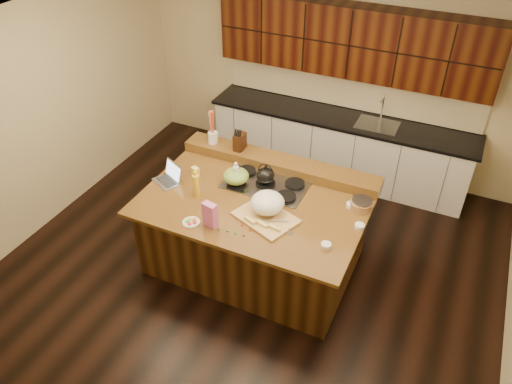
% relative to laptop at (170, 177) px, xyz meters
% --- Properties ---
extents(room, '(5.52, 5.02, 2.72)m').
position_rel_laptop_xyz_m(room, '(1.02, 0.07, 0.37)').
color(room, black).
rests_on(room, ground).
extents(island, '(2.40, 1.60, 0.92)m').
position_rel_laptop_xyz_m(island, '(1.02, 0.07, -0.51)').
color(island, black).
rests_on(island, ground).
extents(back_ledge, '(2.40, 0.30, 0.12)m').
position_rel_laptop_xyz_m(back_ledge, '(1.02, 0.77, 0.00)').
color(back_ledge, black).
rests_on(back_ledge, island).
extents(cooktop, '(0.92, 0.52, 0.05)m').
position_rel_laptop_xyz_m(cooktop, '(1.02, 0.37, -0.04)').
color(cooktop, gray).
rests_on(cooktop, island).
extents(back_counter, '(3.70, 0.66, 2.40)m').
position_rel_laptop_xyz_m(back_counter, '(1.32, 2.30, 0.01)').
color(back_counter, silver).
rests_on(back_counter, ground).
extents(kettle, '(0.25, 0.25, 0.18)m').
position_rel_laptop_xyz_m(kettle, '(1.02, 0.37, 0.08)').
color(kettle, black).
rests_on(kettle, cooktop).
extents(green_bowl, '(0.34, 0.34, 0.16)m').
position_rel_laptop_xyz_m(green_bowl, '(0.72, 0.24, 0.07)').
color(green_bowl, olive).
rests_on(green_bowl, cooktop).
extents(laptop, '(0.37, 0.35, 0.21)m').
position_rel_laptop_xyz_m(laptop, '(0.00, 0.00, 0.00)').
color(laptop, '#B7B7BC').
rests_on(laptop, island).
extents(oil_bottle, '(0.08, 0.08, 0.27)m').
position_rel_laptop_xyz_m(oil_bottle, '(0.42, -0.12, 0.08)').
color(oil_bottle, gold).
rests_on(oil_bottle, island).
extents(vinegar_bottle, '(0.08, 0.08, 0.25)m').
position_rel_laptop_xyz_m(vinegar_bottle, '(0.72, 0.24, 0.07)').
color(vinegar_bottle, silver).
rests_on(vinegar_bottle, island).
extents(wooden_tray, '(0.72, 0.63, 0.25)m').
position_rel_laptop_xyz_m(wooden_tray, '(1.24, -0.09, 0.05)').
color(wooden_tray, tan).
rests_on(wooden_tray, island).
extents(ramekin_a, '(0.13, 0.13, 0.04)m').
position_rel_laptop_xyz_m(ramekin_a, '(1.96, -0.30, -0.03)').
color(ramekin_a, white).
rests_on(ramekin_a, island).
extents(ramekin_b, '(0.13, 0.13, 0.04)m').
position_rel_laptop_xyz_m(ramekin_b, '(2.17, 0.11, -0.03)').
color(ramekin_b, white).
rests_on(ramekin_b, island).
extents(ramekin_c, '(0.11, 0.11, 0.04)m').
position_rel_laptop_xyz_m(ramekin_c, '(1.99, 0.40, -0.03)').
color(ramekin_c, white).
rests_on(ramekin_c, island).
extents(strainer_bowl, '(0.31, 0.31, 0.09)m').
position_rel_laptop_xyz_m(strainer_bowl, '(2.10, 0.43, -0.01)').
color(strainer_bowl, '#996B3F').
rests_on(strainer_bowl, island).
extents(kitchen_timer, '(0.11, 0.11, 0.07)m').
position_rel_laptop_xyz_m(kitchen_timer, '(1.56, -0.26, -0.02)').
color(kitchen_timer, silver).
rests_on(kitchen_timer, island).
extents(pink_bag, '(0.16, 0.11, 0.27)m').
position_rel_laptop_xyz_m(pink_bag, '(0.80, -0.48, 0.08)').
color(pink_bag, '#CF61A8').
rests_on(pink_bag, island).
extents(candy_plate, '(0.18, 0.18, 0.01)m').
position_rel_laptop_xyz_m(candy_plate, '(0.60, -0.53, -0.05)').
color(candy_plate, white).
rests_on(candy_plate, island).
extents(package_box, '(0.11, 0.09, 0.12)m').
position_rel_laptop_xyz_m(package_box, '(0.22, 0.19, 0.01)').
color(package_box, '#EACD52').
rests_on(package_box, island).
extents(utensil_crock, '(0.14, 0.14, 0.14)m').
position_rel_laptop_xyz_m(utensil_crock, '(0.14, 0.77, 0.13)').
color(utensil_crock, white).
rests_on(utensil_crock, back_ledge).
extents(knife_block, '(0.11, 0.17, 0.21)m').
position_rel_laptop_xyz_m(knife_block, '(0.50, 0.77, 0.17)').
color(knife_block, black).
rests_on(knife_block, back_ledge).
extents(gumdrop_0, '(0.02, 0.02, 0.02)m').
position_rel_laptop_xyz_m(gumdrop_0, '(0.78, -0.39, -0.05)').
color(gumdrop_0, red).
rests_on(gumdrop_0, island).
extents(gumdrop_1, '(0.02, 0.02, 0.02)m').
position_rel_laptop_xyz_m(gumdrop_1, '(1.17, -0.49, -0.05)').
color(gumdrop_1, '#198C26').
rests_on(gumdrop_1, island).
extents(gumdrop_2, '(0.02, 0.02, 0.02)m').
position_rel_laptop_xyz_m(gumdrop_2, '(1.16, -0.48, -0.05)').
color(gumdrop_2, red).
rests_on(gumdrop_2, island).
extents(gumdrop_3, '(0.02, 0.02, 0.02)m').
position_rel_laptop_xyz_m(gumdrop_3, '(1.00, -0.50, -0.05)').
color(gumdrop_3, '#198C26').
rests_on(gumdrop_3, island).
extents(gumdrop_4, '(0.02, 0.02, 0.02)m').
position_rel_laptop_xyz_m(gumdrop_4, '(1.08, -0.35, -0.05)').
color(gumdrop_4, red).
rests_on(gumdrop_4, island).
extents(gumdrop_5, '(0.02, 0.02, 0.02)m').
position_rel_laptop_xyz_m(gumdrop_5, '(0.90, -0.52, -0.05)').
color(gumdrop_5, '#198C26').
rests_on(gumdrop_5, island).
extents(gumdrop_6, '(0.02, 0.02, 0.02)m').
position_rel_laptop_xyz_m(gumdrop_6, '(1.18, -0.32, -0.05)').
color(gumdrop_6, red).
rests_on(gumdrop_6, island).
extents(gumdrop_7, '(0.02, 0.02, 0.02)m').
position_rel_laptop_xyz_m(gumdrop_7, '(1.08, -0.50, -0.05)').
color(gumdrop_7, '#198C26').
rests_on(gumdrop_7, island).
extents(gumdrop_8, '(0.02, 0.02, 0.02)m').
position_rel_laptop_xyz_m(gumdrop_8, '(1.19, -0.39, -0.05)').
color(gumdrop_8, red).
rests_on(gumdrop_8, island).
extents(gumdrop_9, '(0.02, 0.02, 0.02)m').
position_rel_laptop_xyz_m(gumdrop_9, '(0.78, -0.35, -0.05)').
color(gumdrop_9, '#198C26').
rests_on(gumdrop_9, island).
extents(gumdrop_10, '(0.02, 0.02, 0.02)m').
position_rel_laptop_xyz_m(gumdrop_10, '(0.91, -0.51, -0.05)').
color(gumdrop_10, red).
rests_on(gumdrop_10, island).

